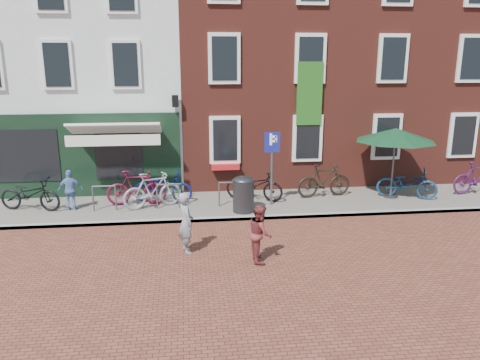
{
  "coord_description": "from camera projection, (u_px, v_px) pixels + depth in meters",
  "views": [
    {
      "loc": [
        -0.87,
        -13.4,
        4.79
      ],
      "look_at": [
        0.78,
        0.7,
        1.1
      ],
      "focal_mm": 34.99,
      "sensor_mm": 36.0,
      "label": 1
    }
  ],
  "objects": [
    {
      "name": "bicycle_3",
      "position": [
        153.0,
        190.0,
        15.06
      ],
      "size": [
        2.02,
        1.21,
        1.17
      ],
      "primitive_type": "imported",
      "rotation": [
        0.0,
        0.0,
        1.94
      ],
      "color": "gray",
      "rests_on": "sidewalk"
    },
    {
      "name": "litter_bin",
      "position": [
        243.0,
        192.0,
        14.67
      ],
      "size": [
        0.67,
        0.67,
        1.23
      ],
      "color": "#2D2E2F",
      "rests_on": "sidewalk"
    },
    {
      "name": "bicycle_2",
      "position": [
        162.0,
        187.0,
        15.67
      ],
      "size": [
        2.08,
        0.96,
        1.05
      ],
      "primitive_type": "imported",
      "rotation": [
        0.0,
        0.0,
        1.44
      ],
      "color": "#09155D",
      "rests_on": "sidewalk"
    },
    {
      "name": "ground",
      "position": [
        217.0,
        222.0,
        14.19
      ],
      "size": [
        80.0,
        80.0,
        0.0
      ],
      "primitive_type": "plane",
      "color": "brown"
    },
    {
      "name": "bicycle_7",
      "position": [
        478.0,
        178.0,
        16.66
      ],
      "size": [
        1.99,
        0.74,
        1.17
      ],
      "primitive_type": "imported",
      "rotation": [
        0.0,
        0.0,
        1.67
      ],
      "color": "#451448",
      "rests_on": "sidewalk"
    },
    {
      "name": "parking_sign",
      "position": [
        272.0,
        155.0,
        15.1
      ],
      "size": [
        0.5,
        0.07,
        2.43
      ],
      "color": "#4C4C4F",
      "rests_on": "sidewalk"
    },
    {
      "name": "bicycle_4",
      "position": [
        254.0,
        185.0,
        15.91
      ],
      "size": [
        2.11,
        1.48,
        1.05
      ],
      "primitive_type": "imported",
      "rotation": [
        0.0,
        0.0,
        1.14
      ],
      "color": "black",
      "rests_on": "sidewalk"
    },
    {
      "name": "building_brick_right",
      "position": [
        386.0,
        54.0,
        20.56
      ],
      "size": [
        6.0,
        8.0,
        10.0
      ],
      "primitive_type": "cube",
      "color": "maroon",
      "rests_on": "ground"
    },
    {
      "name": "bicycle_0",
      "position": [
        30.0,
        194.0,
        14.81
      ],
      "size": [
        2.12,
        1.17,
        1.05
      ],
      "primitive_type": "imported",
      "rotation": [
        0.0,
        0.0,
        1.32
      ],
      "color": "black",
      "rests_on": "sidewalk"
    },
    {
      "name": "woman",
      "position": [
        186.0,
        223.0,
        11.77
      ],
      "size": [
        0.53,
        0.66,
        1.58
      ],
      "primitive_type": "imported",
      "rotation": [
        0.0,
        0.0,
        1.86
      ],
      "color": "gray",
      "rests_on": "ground"
    },
    {
      "name": "bicycle_1",
      "position": [
        136.0,
        188.0,
        15.35
      ],
      "size": [
        1.95,
        0.55,
        1.17
      ],
      "primitive_type": "imported",
      "rotation": [
        0.0,
        0.0,
        1.57
      ],
      "color": "maroon",
      "rests_on": "sidewalk"
    },
    {
      "name": "parasol",
      "position": [
        396.0,
        132.0,
        15.81
      ],
      "size": [
        2.74,
        2.74,
        2.52
      ],
      "color": "#4C4C4F",
      "rests_on": "sidewalk"
    },
    {
      "name": "bicycle_5",
      "position": [
        324.0,
        181.0,
        16.25
      ],
      "size": [
        2.0,
        0.81,
        1.17
      ],
      "primitive_type": "imported",
      "rotation": [
        0.0,
        0.0,
        1.71
      ],
      "color": "black",
      "rests_on": "sidewalk"
    },
    {
      "name": "cafe_person",
      "position": [
        71.0,
        190.0,
        14.82
      ],
      "size": [
        0.8,
        0.41,
        1.31
      ],
      "primitive_type": "imported",
      "rotation": [
        0.0,
        0.0,
        3.27
      ],
      "color": "#6481BA",
      "rests_on": "sidewalk"
    },
    {
      "name": "building_brick_mid",
      "position": [
        251.0,
        54.0,
        19.88
      ],
      "size": [
        6.0,
        8.0,
        10.0
      ],
      "primitive_type": "cube",
      "color": "maroon",
      "rests_on": "ground"
    },
    {
      "name": "building_stucco",
      "position": [
        83.0,
        66.0,
        19.22
      ],
      "size": [
        8.0,
        8.0,
        9.0
      ],
      "primitive_type": "cube",
      "color": "silver",
      "rests_on": "ground"
    },
    {
      "name": "bicycle_6",
      "position": [
        407.0,
        183.0,
        16.14
      ],
      "size": [
        2.12,
        1.43,
        1.05
      ],
      "primitive_type": "imported",
      "rotation": [
        0.0,
        0.0,
        1.17
      ],
      "color": "navy",
      "rests_on": "sidewalk"
    },
    {
      "name": "boy",
      "position": [
        260.0,
        233.0,
        11.29
      ],
      "size": [
        0.54,
        0.69,
        1.42
      ],
      "primitive_type": "imported",
      "rotation": [
        0.0,
        0.0,
        1.57
      ],
      "color": "maroon",
      "rests_on": "ground"
    },
    {
      "name": "sidewalk",
      "position": [
        244.0,
        204.0,
        15.73
      ],
      "size": [
        24.0,
        3.0,
        0.1
      ],
      "primitive_type": "cube",
      "color": "slate",
      "rests_on": "ground"
    }
  ]
}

